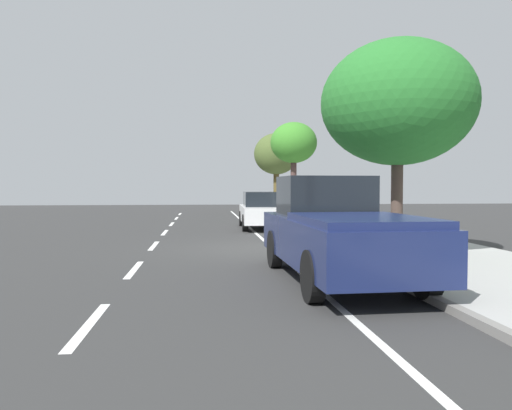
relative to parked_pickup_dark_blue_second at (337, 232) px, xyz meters
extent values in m
plane|color=#313131|center=(-0.88, 4.68, -0.90)|extent=(67.29, 67.29, 0.00)
cube|color=#A7A7A4|center=(3.09, 4.68, -0.84)|extent=(4.13, 42.06, 0.12)
cube|color=gray|center=(0.94, 4.68, -0.84)|extent=(0.16, 42.06, 0.12)
cube|color=white|center=(-3.92, -2.65, -0.90)|extent=(0.14, 2.20, 0.01)
cube|color=white|center=(-3.92, 1.55, -0.90)|extent=(0.14, 2.20, 0.01)
cube|color=white|center=(-3.92, 5.75, -0.90)|extent=(0.14, 2.20, 0.01)
cube|color=white|center=(-3.92, 9.95, -0.90)|extent=(0.14, 2.20, 0.01)
cube|color=white|center=(-3.92, 14.15, -0.90)|extent=(0.14, 2.20, 0.01)
cube|color=white|center=(-3.92, 18.35, -0.90)|extent=(0.14, 2.20, 0.01)
cube|color=white|center=(-3.92, 22.55, -0.90)|extent=(0.14, 2.20, 0.01)
cube|color=white|center=(-0.53, 4.68, -0.90)|extent=(0.12, 42.06, 0.01)
cube|color=navy|center=(0.00, -0.11, -0.15)|extent=(2.12, 5.36, 0.80)
cube|color=black|center=(-0.03, 0.82, 0.65)|extent=(1.77, 1.55, 0.80)
cube|color=navy|center=(0.04, -1.30, 0.31)|extent=(1.94, 2.71, 0.12)
cylinder|color=black|center=(0.85, 1.57, -0.50)|extent=(0.24, 0.81, 0.80)
cylinder|color=black|center=(-0.95, 1.51, -0.50)|extent=(0.24, 0.81, 0.80)
cylinder|color=black|center=(0.96, -1.72, -0.50)|extent=(0.24, 0.81, 0.80)
cylinder|color=black|center=(-0.85, -1.78, -0.50)|extent=(0.24, 0.81, 0.80)
cube|color=white|center=(-0.01, 11.44, -0.30)|extent=(1.89, 4.45, 0.64)
cube|color=black|center=(-0.01, 11.44, 0.32)|extent=(1.61, 2.15, 0.60)
cylinder|color=black|center=(0.84, 12.78, -0.57)|extent=(0.24, 0.67, 0.66)
cylinder|color=black|center=(-0.78, 12.82, -0.57)|extent=(0.24, 0.67, 0.66)
cylinder|color=black|center=(0.76, 10.05, -0.57)|extent=(0.24, 0.67, 0.66)
cylinder|color=black|center=(-0.86, 10.10, -0.57)|extent=(0.24, 0.67, 0.66)
torus|color=black|center=(-0.04, 7.18, -0.55)|extent=(0.69, 0.13, 0.69)
torus|color=black|center=(0.99, 7.30, -0.55)|extent=(0.69, 0.13, 0.69)
cylinder|color=black|center=(0.35, 7.22, -0.47)|extent=(0.65, 0.11, 0.51)
cylinder|color=black|center=(0.71, 7.27, -0.48)|extent=(0.14, 0.05, 0.48)
cylinder|color=black|center=(0.40, 7.23, -0.23)|extent=(0.73, 0.12, 0.05)
cylinder|color=black|center=(0.82, 7.28, -0.63)|extent=(0.35, 0.08, 0.19)
cylinder|color=black|center=(0.87, 7.29, -0.40)|extent=(0.27, 0.07, 0.33)
cylinder|color=black|center=(0.00, 7.18, -0.39)|extent=(0.12, 0.05, 0.34)
cube|color=black|center=(0.76, 7.27, -0.20)|extent=(0.25, 0.13, 0.05)
cylinder|color=black|center=(0.04, 7.19, -0.16)|extent=(0.08, 0.46, 0.03)
cylinder|color=#C6B284|center=(0.69, 6.89, -0.46)|extent=(0.15, 0.15, 0.88)
cylinder|color=#C6B284|center=(0.66, 6.69, -0.46)|extent=(0.15, 0.15, 0.88)
cube|color=white|center=(0.67, 6.79, 0.29)|extent=(0.29, 0.41, 0.62)
cylinder|color=white|center=(0.72, 7.05, 0.26)|extent=(0.10, 0.10, 0.59)
cylinder|color=white|center=(0.63, 6.53, 0.26)|extent=(0.10, 0.10, 0.59)
sphere|color=gray|center=(0.67, 6.79, 0.73)|extent=(0.25, 0.25, 0.25)
sphere|color=navy|center=(0.67, 6.79, 0.77)|extent=(0.28, 0.28, 0.28)
cube|color=black|center=(0.87, 6.76, 0.31)|extent=(0.23, 0.33, 0.44)
cylinder|color=#493931|center=(2.20, 2.60, 0.53)|extent=(0.28, 0.28, 2.62)
ellipsoid|color=#27722B|center=(2.20, 2.60, 2.85)|extent=(3.69, 3.69, 3.00)
cylinder|color=#4A3430|center=(2.20, 16.47, 0.83)|extent=(0.31, 0.31, 3.22)
ellipsoid|color=#3C852A|center=(2.20, 16.47, 3.10)|extent=(2.41, 2.41, 2.11)
cylinder|color=brown|center=(2.20, 22.59, 0.68)|extent=(0.36, 0.36, 2.91)
ellipsoid|color=#495C2B|center=(2.20, 22.59, 2.92)|extent=(2.86, 2.86, 2.63)
cylinder|color=black|center=(3.29, 9.27, -0.35)|extent=(0.15, 0.15, 0.86)
cylinder|color=black|center=(3.10, 9.33, -0.35)|extent=(0.15, 0.15, 0.86)
cube|color=#264C26|center=(3.19, 9.30, 0.39)|extent=(0.43, 0.34, 0.61)
cylinder|color=#264C26|center=(3.44, 9.21, 0.36)|extent=(0.10, 0.10, 0.58)
cylinder|color=#264C26|center=(2.95, 9.38, 0.36)|extent=(0.10, 0.10, 0.58)
sphere|color=#C4736A|center=(3.19, 9.30, 0.81)|extent=(0.24, 0.24, 0.24)
camera|label=1|loc=(-2.48, -9.06, 0.85)|focal=35.02mm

